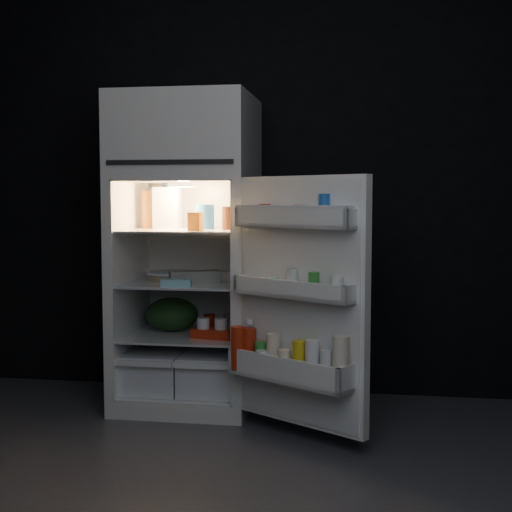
% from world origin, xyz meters
% --- Properties ---
extents(floor, '(4.00, 3.40, 0.00)m').
position_xyz_m(floor, '(0.00, 0.00, 0.00)').
color(floor, '#47474C').
rests_on(floor, ground).
extents(wall_back, '(4.00, 0.00, 2.70)m').
position_xyz_m(wall_back, '(0.00, 1.70, 1.35)').
color(wall_back, black).
rests_on(wall_back, ground).
extents(refrigerator, '(0.76, 0.71, 1.78)m').
position_xyz_m(refrigerator, '(-0.34, 1.32, 0.96)').
color(refrigerator, white).
rests_on(refrigerator, ground).
extents(fridge_door, '(0.71, 0.55, 1.22)m').
position_xyz_m(fridge_door, '(0.35, 0.74, 0.68)').
color(fridge_door, white).
rests_on(fridge_door, ground).
extents(milk_jug, '(0.15, 0.15, 0.24)m').
position_xyz_m(milk_jug, '(-0.48, 1.36, 1.15)').
color(milk_jug, white).
rests_on(milk_jug, refrigerator).
extents(mayo_jar, '(0.14, 0.14, 0.14)m').
position_xyz_m(mayo_jar, '(-0.24, 1.31, 1.10)').
color(mayo_jar, '#1E58A7').
rests_on(mayo_jar, refrigerator).
extents(jam_jar, '(0.13, 0.13, 0.13)m').
position_xyz_m(jam_jar, '(-0.08, 1.26, 1.09)').
color(jam_jar, black).
rests_on(jam_jar, refrigerator).
extents(amber_bottle, '(0.09, 0.09, 0.22)m').
position_xyz_m(amber_bottle, '(-0.59, 1.36, 1.14)').
color(amber_bottle, '#BA6A1D').
rests_on(amber_bottle, refrigerator).
extents(small_carton, '(0.08, 0.07, 0.10)m').
position_xyz_m(small_carton, '(-0.25, 1.11, 1.08)').
color(small_carton, '#C66617').
rests_on(small_carton, refrigerator).
extents(egg_carton, '(0.30, 0.21, 0.07)m').
position_xyz_m(egg_carton, '(-0.27, 1.19, 0.76)').
color(egg_carton, gray).
rests_on(egg_carton, refrigerator).
extents(pie, '(0.33, 0.33, 0.04)m').
position_xyz_m(pie, '(-0.44, 1.32, 0.75)').
color(pie, tan).
rests_on(pie, refrigerator).
extents(flat_package, '(0.17, 0.10, 0.04)m').
position_xyz_m(flat_package, '(-0.34, 1.04, 0.75)').
color(flat_package, '#88C4D3').
rests_on(flat_package, refrigerator).
extents(wrapped_pkg, '(0.16, 0.15, 0.05)m').
position_xyz_m(wrapped_pkg, '(-0.13, 1.39, 0.75)').
color(wrapped_pkg, beige).
rests_on(wrapped_pkg, refrigerator).
extents(produce_bag, '(0.35, 0.31, 0.20)m').
position_xyz_m(produce_bag, '(-0.45, 1.33, 0.52)').
color(produce_bag, '#193815').
rests_on(produce_bag, refrigerator).
extents(yogurt_tray, '(0.25, 0.17, 0.05)m').
position_xyz_m(yogurt_tray, '(-0.16, 1.16, 0.45)').
color(yogurt_tray, red).
rests_on(yogurt_tray, refrigerator).
extents(small_can_red, '(0.07, 0.07, 0.09)m').
position_xyz_m(small_can_red, '(-0.24, 1.40, 0.47)').
color(small_can_red, red).
rests_on(small_can_red, refrigerator).
extents(small_can_silver, '(0.08, 0.08, 0.09)m').
position_xyz_m(small_can_silver, '(-0.13, 1.46, 0.47)').
color(small_can_silver, silver).
rests_on(small_can_silver, refrigerator).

